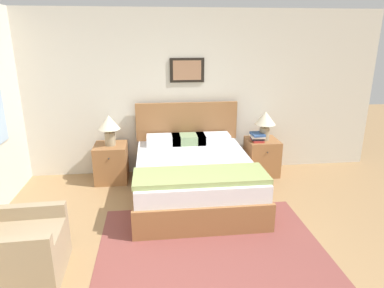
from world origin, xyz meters
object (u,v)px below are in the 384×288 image
object	(u,v)px
armchair	(14,248)
nightstand_by_door	(262,157)
nightstand_near_window	(111,163)
table_lamp_by_door	(265,121)
table_lamp_near_window	(109,125)
bed	(194,176)

from	to	relation	value
armchair	nightstand_by_door	world-z (taller)	armchair
armchair	nightstand_near_window	bearing A→B (deg)	161.63
armchair	nightstand_near_window	size ratio (longest dim) A/B	1.61
armchair	nightstand_near_window	xyz separation A→B (m)	(0.66, 2.22, -0.02)
nightstand_near_window	table_lamp_by_door	xyz separation A→B (m)	(2.44, -0.01, 0.61)
table_lamp_near_window	nightstand_near_window	bearing A→B (deg)	122.22
nightstand_near_window	table_lamp_near_window	bearing A→B (deg)	-57.78
nightstand_by_door	armchair	bearing A→B (deg)	-144.32
nightstand_near_window	table_lamp_near_window	xyz separation A→B (m)	(0.01, -0.01, 0.61)
bed	armchair	xyz separation A→B (m)	(-1.87, -1.49, -0.01)
bed	armchair	world-z (taller)	bed
table_lamp_near_window	table_lamp_by_door	world-z (taller)	same
bed	nightstand_near_window	world-z (taller)	bed
nightstand_near_window	table_lamp_by_door	size ratio (longest dim) A/B	1.25
nightstand_by_door	table_lamp_by_door	world-z (taller)	table_lamp_by_door
nightstand_near_window	table_lamp_by_door	bearing A→B (deg)	-0.32
nightstand_by_door	table_lamp_near_window	world-z (taller)	table_lamp_near_window
armchair	table_lamp_by_door	bearing A→B (deg)	123.52
bed	armchair	bearing A→B (deg)	-141.54
bed	nightstand_near_window	distance (m)	1.42
table_lamp_near_window	table_lamp_by_door	bearing A→B (deg)	0.00
table_lamp_near_window	armchair	bearing A→B (deg)	-106.81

